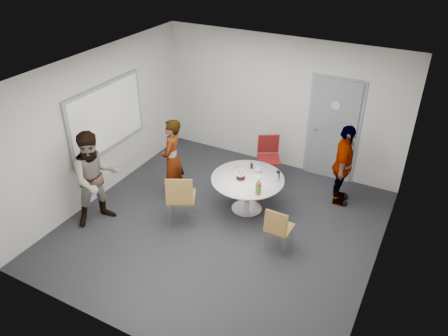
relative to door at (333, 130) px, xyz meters
The scene contains 15 objects.
floor 2.90m from the door, 113.90° to the right, with size 5.00×5.00×0.00m, color black.
ceiling 3.19m from the door, 113.90° to the right, with size 5.00×5.00×0.00m, color silver.
wall_back 1.15m from the door, behind, with size 5.00×5.00×0.00m, color beige.
wall_left 4.38m from the door, 145.41° to the right, with size 5.00×5.00×0.00m, color beige.
wall_right 2.87m from the door, 60.57° to the right, with size 5.00×5.00×0.00m, color beige.
wall_front 5.11m from the door, 102.45° to the right, with size 5.00×5.00×0.00m, color beige.
door is the anchor object (origin of this frame).
whiteboard 4.25m from the door, 147.34° to the right, with size 0.04×1.90×1.25m.
table 2.10m from the door, 116.77° to the right, with size 1.28×1.28×0.95m.
chair_near_left 3.27m from the door, 122.53° to the right, with size 0.63×0.65×0.97m.
chair_near_right 2.67m from the door, 91.06° to the right, with size 0.40×0.43×0.81m.
chair_far 1.31m from the door, 148.68° to the right, with size 0.60×0.62×0.91m.
person_main 3.13m from the door, 139.29° to the right, with size 0.56×0.37×1.55m, color #A5C6EA.
person_left 4.47m from the door, 133.00° to the right, with size 0.82×0.64×1.69m, color white.
person_right 0.94m from the door, 60.77° to the right, with size 0.90×0.38×1.54m, color black.
Camera 1 is at (2.81, -5.20, 4.71)m, focal length 35.00 mm.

